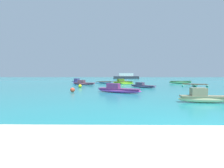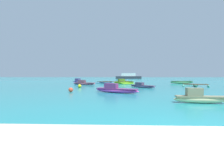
# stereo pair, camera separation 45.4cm
# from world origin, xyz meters

# --- Properties ---
(moored_boat_0) EXTENTS (1.83, 2.84, 0.92)m
(moored_boat_0) POSITION_xyz_m (-9.48, 23.80, 0.32)
(moored_boat_0) COLOR #635ABA
(moored_boat_0) RESTS_ON ground_plane
(moored_boat_1) EXTENTS (3.88, 3.93, 0.87)m
(moored_boat_1) POSITION_xyz_m (-1.42, 22.92, 0.29)
(moored_boat_1) COLOR #8BC823
(moored_boat_1) RESTS_ON ground_plane
(moored_boat_2) EXTENTS (2.93, 2.88, 0.61)m
(moored_boat_2) POSITION_xyz_m (0.49, 15.09, 0.21)
(moored_boat_2) COLOR slate
(moored_boat_2) RESTS_ON ground_plane
(moored_boat_3) EXTENTS (3.48, 2.74, 0.34)m
(moored_boat_3) POSITION_xyz_m (7.65, 16.82, 0.15)
(moored_boat_3) COLOR #64C299
(moored_boat_3) RESTS_ON ground_plane
(moored_boat_4) EXTENTS (4.10, 3.93, 0.40)m
(moored_boat_4) POSITION_xyz_m (-4.51, 23.76, 0.18)
(moored_boat_4) COLOR #426A8E
(moored_boat_4) RESTS_ON ground_plane
(moored_boat_5) EXTENTS (2.77, 0.73, 0.79)m
(moored_boat_5) POSITION_xyz_m (1.84, 5.00, 0.28)
(moored_boat_5) COLOR beige
(moored_boat_5) RESTS_ON ground_plane
(moored_boat_6) EXTENTS (3.63, 1.65, 0.75)m
(moored_boat_6) POSITION_xyz_m (-7.60, 19.79, 0.26)
(moored_boat_6) COLOR #AF5B76
(moored_boat_6) RESTS_ON ground_plane
(moored_boat_7) EXTENTS (3.80, 2.20, 0.79)m
(moored_boat_7) POSITION_xyz_m (-2.63, 9.53, 0.28)
(moored_boat_7) COLOR #CC47B4
(moored_boat_7) RESTS_ON ground_plane
(moored_boat_8) EXTENTS (3.98, 0.67, 0.48)m
(moored_boat_8) POSITION_xyz_m (8.81, 23.69, 0.27)
(moored_boat_8) COLOR #65AA67
(moored_boat_8) RESTS_ON ground_plane
(mooring_buoy_1) EXTENTS (0.40, 0.40, 0.40)m
(mooring_buoy_1) POSITION_xyz_m (-6.54, 9.89, 0.20)
(mooring_buoy_1) COLOR #E54C2D
(mooring_buoy_1) RESTS_ON ground_plane
(mooring_buoy_2) EXTENTS (0.40, 0.40, 0.40)m
(mooring_buoy_2) POSITION_xyz_m (-6.96, 14.61, 0.20)
(mooring_buoy_2) COLOR yellow
(mooring_buoy_2) RESTS_ON ground_plane
(distant_ferry) EXTENTS (11.01, 2.42, 2.42)m
(distant_ferry) POSITION_xyz_m (2.23, 62.24, 0.99)
(distant_ferry) COLOR #2D333D
(distant_ferry) RESTS_ON ground_plane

